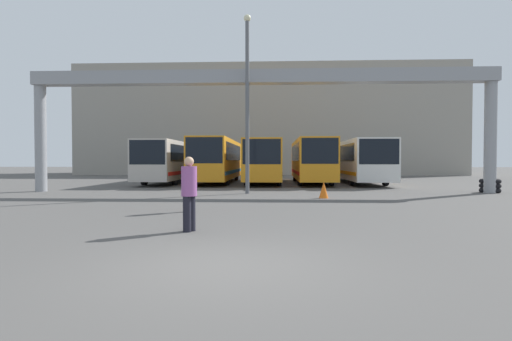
# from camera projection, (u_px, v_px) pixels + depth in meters

# --- Properties ---
(ground_plane) EXTENTS (200.00, 200.00, 0.00)m
(ground_plane) POSITION_uv_depth(u_px,v_px,m) (226.00, 266.00, 6.33)
(ground_plane) COLOR #514F4C
(building_backdrop) EXTENTS (45.49, 12.00, 12.93)m
(building_backdrop) POSITION_uv_depth(u_px,v_px,m) (268.00, 123.00, 51.25)
(building_backdrop) COLOR gray
(building_backdrop) RESTS_ON ground
(overhead_gantry) EXTENTS (24.48, 0.80, 6.45)m
(overhead_gantry) POSITION_uv_depth(u_px,v_px,m) (260.00, 91.00, 21.08)
(overhead_gantry) COLOR gray
(overhead_gantry) RESTS_ON ground
(bus_slot_0) EXTENTS (2.47, 12.15, 3.06)m
(bus_slot_0) POSITION_uv_depth(u_px,v_px,m) (172.00, 160.00, 30.67)
(bus_slot_0) COLOR beige
(bus_slot_0) RESTS_ON ground
(bus_slot_1) EXTENTS (2.53, 12.29, 3.22)m
(bus_slot_1) POSITION_uv_depth(u_px,v_px,m) (218.00, 158.00, 30.57)
(bus_slot_1) COLOR orange
(bus_slot_1) RESTS_ON ground
(bus_slot_2) EXTENTS (2.57, 11.77, 3.10)m
(bus_slot_2) POSITION_uv_depth(u_px,v_px,m) (264.00, 159.00, 30.16)
(bus_slot_2) COLOR orange
(bus_slot_2) RESTS_ON ground
(bus_slot_3) EXTENTS (2.45, 11.36, 3.16)m
(bus_slot_3) POSITION_uv_depth(u_px,v_px,m) (311.00, 159.00, 29.79)
(bus_slot_3) COLOR orange
(bus_slot_3) RESTS_ON ground
(bus_slot_4) EXTENTS (2.63, 12.43, 3.10)m
(bus_slot_4) POSITION_uv_depth(u_px,v_px,m) (358.00, 159.00, 30.16)
(bus_slot_4) COLOR silver
(bus_slot_4) RESTS_ON ground
(pedestrian_near_right) EXTENTS (0.37, 0.37, 1.77)m
(pedestrian_near_right) POSITION_uv_depth(u_px,v_px,m) (189.00, 192.00, 9.44)
(pedestrian_near_right) COLOR black
(pedestrian_near_right) RESTS_ON ground
(pedestrian_far_center) EXTENTS (0.33, 0.33, 1.59)m
(pedestrian_far_center) POSITION_uv_depth(u_px,v_px,m) (189.00, 186.00, 13.09)
(pedestrian_far_center) COLOR gray
(pedestrian_far_center) RESTS_ON ground
(traffic_cone) EXTENTS (0.42, 0.42, 0.73)m
(traffic_cone) POSITION_uv_depth(u_px,v_px,m) (324.00, 190.00, 17.86)
(traffic_cone) COLOR orange
(traffic_cone) RESTS_ON ground
(tire_stack) EXTENTS (1.04, 1.04, 0.72)m
(tire_stack) POSITION_uv_depth(u_px,v_px,m) (490.00, 186.00, 20.92)
(tire_stack) COLOR black
(tire_stack) RESTS_ON ground
(lamp_post) EXTENTS (0.36, 0.36, 9.06)m
(lamp_post) POSITION_uv_depth(u_px,v_px,m) (247.00, 97.00, 20.22)
(lamp_post) COLOR #595B60
(lamp_post) RESTS_ON ground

